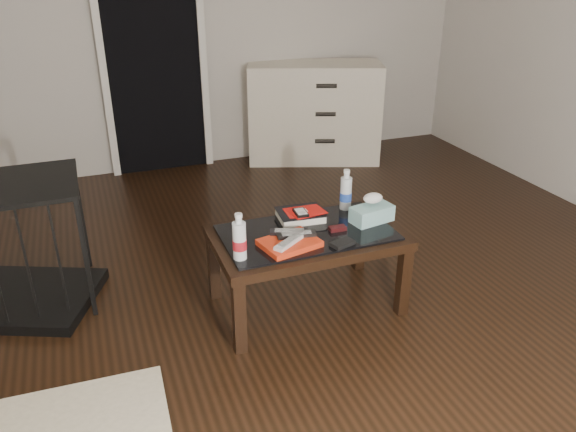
# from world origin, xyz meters

# --- Properties ---
(ground) EXTENTS (5.00, 5.00, 0.00)m
(ground) POSITION_xyz_m (0.00, 0.00, 0.00)
(ground) COLOR black
(ground) RESTS_ON ground
(doorway) EXTENTS (0.90, 0.08, 2.07)m
(doorway) POSITION_xyz_m (-0.40, 2.47, 1.02)
(doorway) COLOR black
(doorway) RESTS_ON ground
(coffee_table) EXTENTS (1.00, 0.60, 0.46)m
(coffee_table) POSITION_xyz_m (-0.01, -0.03, 0.40)
(coffee_table) COLOR black
(coffee_table) RESTS_ON ground
(dresser) EXTENTS (1.30, 0.88, 0.90)m
(dresser) POSITION_xyz_m (0.99, 2.23, 0.45)
(dresser) COLOR silver
(dresser) RESTS_ON ground
(pet_crate) EXTENTS (1.06, 0.91, 0.71)m
(pet_crate) POSITION_xyz_m (-1.57, 0.57, 0.23)
(pet_crate) COLOR black
(pet_crate) RESTS_ON ground
(magazines) EXTENTS (0.32, 0.27, 0.03)m
(magazines) POSITION_xyz_m (-0.16, -0.15, 0.48)
(magazines) COLOR red
(magazines) RESTS_ON coffee_table
(remote_silver) EXTENTS (0.19, 0.15, 0.02)m
(remote_silver) POSITION_xyz_m (-0.17, -0.18, 0.50)
(remote_silver) COLOR silver
(remote_silver) RESTS_ON magazines
(remote_black_front) EXTENTS (0.21, 0.08, 0.02)m
(remote_black_front) POSITION_xyz_m (-0.11, -0.12, 0.50)
(remote_black_front) COLOR black
(remote_black_front) RESTS_ON magazines
(remote_black_back) EXTENTS (0.21, 0.11, 0.02)m
(remote_black_back) POSITION_xyz_m (-0.13, -0.07, 0.50)
(remote_black_back) COLOR black
(remote_black_back) RESTS_ON magazines
(textbook) EXTENTS (0.27, 0.22, 0.05)m
(textbook) POSITION_xyz_m (0.01, 0.13, 0.48)
(textbook) COLOR black
(textbook) RESTS_ON coffee_table
(dvd_mailers) EXTENTS (0.20, 0.14, 0.01)m
(dvd_mailers) POSITION_xyz_m (0.02, 0.12, 0.51)
(dvd_mailers) COLOR red
(dvd_mailers) RESTS_ON textbook
(ipod) EXTENTS (0.07, 0.11, 0.02)m
(ipod) POSITION_xyz_m (-0.00, 0.09, 0.52)
(ipod) COLOR black
(ipod) RESTS_ON dvd_mailers
(flip_phone) EXTENTS (0.09, 0.05, 0.02)m
(flip_phone) POSITION_xyz_m (0.15, -0.07, 0.47)
(flip_phone) COLOR black
(flip_phone) RESTS_ON coffee_table
(wallet) EXTENTS (0.14, 0.10, 0.02)m
(wallet) POSITION_xyz_m (0.10, -0.23, 0.47)
(wallet) COLOR black
(wallet) RESTS_ON coffee_table
(water_bottle_left) EXTENTS (0.07, 0.07, 0.24)m
(water_bottle_left) POSITION_xyz_m (-0.42, -0.18, 0.58)
(water_bottle_left) COLOR silver
(water_bottle_left) RESTS_ON coffee_table
(water_bottle_right) EXTENTS (0.07, 0.07, 0.24)m
(water_bottle_right) POSITION_xyz_m (0.31, 0.17, 0.58)
(water_bottle_right) COLOR silver
(water_bottle_right) RESTS_ON coffee_table
(tissue_box) EXTENTS (0.25, 0.16, 0.09)m
(tissue_box) POSITION_xyz_m (0.37, -0.04, 0.51)
(tissue_box) COLOR teal
(tissue_box) RESTS_ON coffee_table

